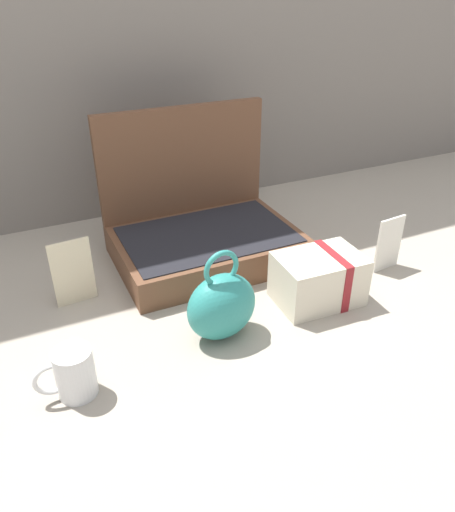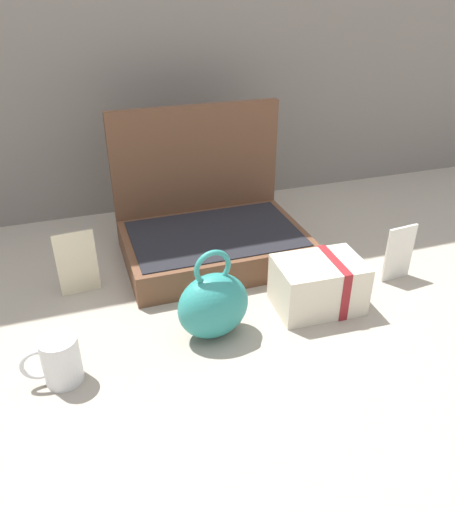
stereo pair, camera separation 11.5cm
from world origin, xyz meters
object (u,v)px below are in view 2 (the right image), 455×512
Objects in this scene: coffee_mug at (60,360)px; teal_pouch_handbag at (213,305)px; info_card_left at (399,253)px; open_suitcase at (210,227)px; cream_toiletry_bag at (319,284)px; poster_card_right at (77,263)px.

teal_pouch_handbag is at bearing 7.38° from coffee_mug.
open_suitcase is at bearing 140.56° from info_card_left.
open_suitcase is 0.57m from coffee_mug.
info_card_left is at bearing 10.34° from cream_toiletry_bag.
cream_toiletry_bag is 1.24× the size of poster_card_right.
info_card_left is at bearing 7.48° from coffee_mug.
info_card_left is (0.82, 0.11, 0.02)m from coffee_mug.
coffee_mug is at bearing -177.87° from info_card_left.
poster_card_right is (-0.36, -0.09, 0.00)m from open_suitcase.
cream_toiletry_bag is at bearing -62.77° from open_suitcase.
cream_toiletry_bag is at bearing -175.01° from info_card_left.
open_suitcase is 2.27× the size of teal_pouch_handbag.
teal_pouch_handbag is at bearing -49.53° from poster_card_right.
info_card_left is 0.79m from poster_card_right.
info_card_left is (0.24, 0.04, 0.01)m from cream_toiletry_bag.
coffee_mug is 0.31m from poster_card_right.
info_card_left is 0.90× the size of poster_card_right.
info_card_left reaches higher than cream_toiletry_bag.
cream_toiletry_bag is 1.83× the size of coffee_mug.
coffee_mug is at bearing -105.20° from poster_card_right.
cream_toiletry_bag is at bearing 4.91° from teal_pouch_handbag.
teal_pouch_handbag reaches higher than cream_toiletry_bag.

